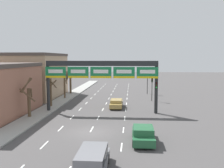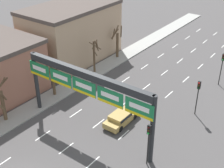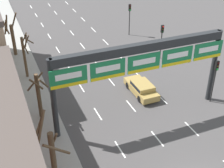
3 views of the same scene
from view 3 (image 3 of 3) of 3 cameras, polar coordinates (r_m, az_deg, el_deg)
lane_dashes at (r=31.19m, az=1.52°, el=-1.61°), size 6.72×67.00×0.01m
sign_gantry at (r=25.09m, az=5.60°, el=4.47°), size 15.25×0.70×7.03m
car_gold at (r=30.81m, az=5.43°, el=-0.68°), size 1.83×4.49×1.28m
traffic_light_near_gantry at (r=29.79m, az=18.42°, el=1.89°), size 0.30×0.35×4.30m
traffic_light_mid_block at (r=37.31m, az=9.12°, el=8.86°), size 0.30×0.35×4.20m
traffic_light_far_end at (r=44.00m, az=3.26°, el=12.80°), size 0.30×0.35×4.41m
tree_bare_closest at (r=33.82m, az=-15.61°, el=5.46°), size 1.32×1.95×4.94m
tree_bare_second at (r=21.53m, az=-11.10°, el=-11.43°), size 2.31×2.33×4.82m
tree_bare_third at (r=27.11m, az=-13.26°, el=-1.70°), size 1.81×1.83×4.22m
tree_bare_furthest at (r=39.57m, az=-17.82°, el=8.46°), size 1.83×1.79×5.25m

